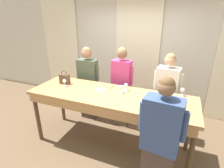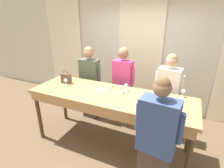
{
  "view_description": "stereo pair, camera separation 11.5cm",
  "coord_description": "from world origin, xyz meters",
  "px_view_note": "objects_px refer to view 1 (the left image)",
  "views": [
    {
      "loc": [
        1.02,
        -2.44,
        2.28
      ],
      "look_at": [
        0.0,
        0.09,
        1.19
      ],
      "focal_mm": 28.0,
      "sensor_mm": 36.0,
      "label": 1
    },
    {
      "loc": [
        1.12,
        -2.39,
        2.28
      ],
      "look_at": [
        0.0,
        0.09,
        1.19
      ],
      "focal_mm": 28.0,
      "sensor_mm": 36.0,
      "label": 2
    }
  ],
  "objects_px": {
    "wine_glass_front_right": "(126,86)",
    "host_pouring": "(159,144)",
    "wine_glass_front_mid": "(175,111)",
    "wine_glass_center_right": "(183,90)",
    "wine_glass_front_left": "(64,81)",
    "wine_glass_center_mid": "(64,75)",
    "wine_glass_back_left": "(159,89)",
    "wine_bottle": "(165,95)",
    "wine_glass_center_left": "(149,94)",
    "handbag": "(65,79)",
    "guest_pink_top": "(121,87)",
    "guest_cream_sweater": "(166,96)",
    "guest_olive_jacket": "(88,83)",
    "wine_glass_back_mid": "(121,87)",
    "tasting_bar": "(109,100)"
  },
  "relations": [
    {
      "from": "wine_glass_center_right",
      "to": "wine_glass_back_left",
      "type": "relative_size",
      "value": 1.0
    },
    {
      "from": "wine_glass_front_right",
      "to": "guest_olive_jacket",
      "type": "height_order",
      "value": "guest_olive_jacket"
    },
    {
      "from": "wine_glass_center_left",
      "to": "wine_glass_back_left",
      "type": "distance_m",
      "value": 0.27
    },
    {
      "from": "tasting_bar",
      "to": "wine_glass_center_left",
      "type": "distance_m",
      "value": 0.67
    },
    {
      "from": "wine_glass_front_right",
      "to": "wine_glass_back_mid",
      "type": "xyz_separation_m",
      "value": [
        -0.05,
        -0.11,
        0.0
      ]
    },
    {
      "from": "guest_pink_top",
      "to": "guest_cream_sweater",
      "type": "relative_size",
      "value": 1.03
    },
    {
      "from": "wine_glass_back_left",
      "to": "handbag",
      "type": "bearing_deg",
      "value": -174.55
    },
    {
      "from": "wine_glass_back_left",
      "to": "guest_olive_jacket",
      "type": "height_order",
      "value": "guest_olive_jacket"
    },
    {
      "from": "tasting_bar",
      "to": "guest_olive_jacket",
      "type": "distance_m",
      "value": 1.1
    },
    {
      "from": "wine_bottle",
      "to": "host_pouring",
      "type": "relative_size",
      "value": 0.18
    },
    {
      "from": "handbag",
      "to": "wine_glass_center_left",
      "type": "bearing_deg",
      "value": -2.87
    },
    {
      "from": "wine_glass_front_mid",
      "to": "wine_glass_back_mid",
      "type": "distance_m",
      "value": 1.0
    },
    {
      "from": "wine_glass_back_left",
      "to": "guest_pink_top",
      "type": "distance_m",
      "value": 0.93
    },
    {
      "from": "wine_glass_center_left",
      "to": "wine_glass_center_mid",
      "type": "xyz_separation_m",
      "value": [
        -1.78,
        0.26,
        0.0
      ]
    },
    {
      "from": "guest_cream_sweater",
      "to": "wine_glass_front_left",
      "type": "bearing_deg",
      "value": -158.47
    },
    {
      "from": "tasting_bar",
      "to": "wine_glass_front_left",
      "type": "distance_m",
      "value": 0.93
    },
    {
      "from": "wine_glass_front_mid",
      "to": "wine_glass_center_right",
      "type": "xyz_separation_m",
      "value": [
        0.07,
        0.72,
        0.0
      ]
    },
    {
      "from": "guest_pink_top",
      "to": "wine_glass_center_left",
      "type": "bearing_deg",
      "value": -44.06
    },
    {
      "from": "wine_glass_center_mid",
      "to": "tasting_bar",
      "type": "bearing_deg",
      "value": -16.26
    },
    {
      "from": "wine_glass_center_right",
      "to": "guest_olive_jacket",
      "type": "relative_size",
      "value": 0.08
    },
    {
      "from": "guest_pink_top",
      "to": "wine_glass_back_left",
      "type": "bearing_deg",
      "value": -27.24
    },
    {
      "from": "wine_glass_center_mid",
      "to": "wine_glass_center_left",
      "type": "bearing_deg",
      "value": -8.44
    },
    {
      "from": "wine_glass_front_left",
      "to": "host_pouring",
      "type": "bearing_deg",
      "value": -21.96
    },
    {
      "from": "wine_glass_center_mid",
      "to": "guest_olive_jacket",
      "type": "height_order",
      "value": "guest_olive_jacket"
    },
    {
      "from": "tasting_bar",
      "to": "wine_glass_front_right",
      "type": "height_order",
      "value": "wine_glass_front_right"
    },
    {
      "from": "wine_glass_center_right",
      "to": "wine_glass_center_left",
      "type": "bearing_deg",
      "value": -143.92
    },
    {
      "from": "wine_glass_back_left",
      "to": "guest_olive_jacket",
      "type": "relative_size",
      "value": 0.08
    },
    {
      "from": "handbag",
      "to": "wine_glass_front_mid",
      "type": "xyz_separation_m",
      "value": [
        2.03,
        -0.46,
        -0.0
      ]
    },
    {
      "from": "handbag",
      "to": "guest_olive_jacket",
      "type": "distance_m",
      "value": 0.66
    },
    {
      "from": "wine_glass_front_left",
      "to": "wine_glass_center_mid",
      "type": "distance_m",
      "value": 0.38
    },
    {
      "from": "wine_glass_front_right",
      "to": "wine_glass_center_right",
      "type": "height_order",
      "value": "same"
    },
    {
      "from": "wine_glass_front_mid",
      "to": "wine_glass_center_left",
      "type": "xyz_separation_m",
      "value": [
        -0.4,
        0.38,
        -0.0
      ]
    },
    {
      "from": "wine_glass_front_mid",
      "to": "wine_glass_back_left",
      "type": "xyz_separation_m",
      "value": [
        -0.28,
        0.62,
        0.0
      ]
    },
    {
      "from": "wine_glass_front_left",
      "to": "wine_glass_back_left",
      "type": "xyz_separation_m",
      "value": [
        1.67,
        0.28,
        0.0
      ]
    },
    {
      "from": "wine_glass_center_left",
      "to": "wine_glass_center_mid",
      "type": "height_order",
      "value": "same"
    },
    {
      "from": "wine_glass_front_mid",
      "to": "wine_glass_center_mid",
      "type": "distance_m",
      "value": 2.28
    },
    {
      "from": "wine_glass_center_right",
      "to": "guest_cream_sweater",
      "type": "distance_m",
      "value": 0.5
    },
    {
      "from": "wine_glass_front_left",
      "to": "wine_glass_front_right",
      "type": "height_order",
      "value": "same"
    },
    {
      "from": "wine_glass_center_mid",
      "to": "wine_glass_back_mid",
      "type": "bearing_deg",
      "value": -7.77
    },
    {
      "from": "wine_glass_front_right",
      "to": "wine_glass_center_right",
      "type": "relative_size",
      "value": 1.0
    },
    {
      "from": "wine_glass_center_right",
      "to": "wine_glass_back_mid",
      "type": "height_order",
      "value": "same"
    },
    {
      "from": "wine_glass_front_mid",
      "to": "wine_glass_center_right",
      "type": "bearing_deg",
      "value": 84.21
    },
    {
      "from": "wine_glass_front_mid",
      "to": "wine_glass_front_right",
      "type": "bearing_deg",
      "value": 145.96
    },
    {
      "from": "wine_glass_center_right",
      "to": "wine_glass_front_right",
      "type": "bearing_deg",
      "value": -170.61
    },
    {
      "from": "guest_olive_jacket",
      "to": "handbag",
      "type": "bearing_deg",
      "value": -106.67
    },
    {
      "from": "wine_glass_back_mid",
      "to": "guest_olive_jacket",
      "type": "bearing_deg",
      "value": 149.45
    },
    {
      "from": "wine_glass_center_mid",
      "to": "wine_glass_back_mid",
      "type": "distance_m",
      "value": 1.31
    },
    {
      "from": "wine_glass_back_left",
      "to": "guest_pink_top",
      "type": "xyz_separation_m",
      "value": [
        -0.8,
        0.41,
        -0.24
      ]
    },
    {
      "from": "guest_olive_jacket",
      "to": "guest_cream_sweater",
      "type": "relative_size",
      "value": 1.0
    },
    {
      "from": "wine_glass_front_right",
      "to": "host_pouring",
      "type": "bearing_deg",
      "value": -53.26
    }
  ]
}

